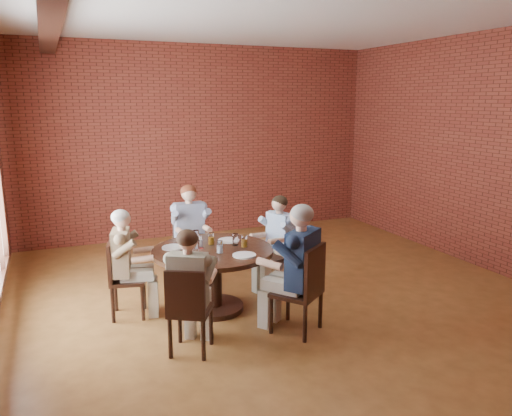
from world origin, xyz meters
name	(u,v)px	position (x,y,z in m)	size (l,w,h in m)	color
floor	(285,300)	(0.00, 0.00, 0.00)	(7.00, 7.00, 0.00)	#99632F
ceiling	(289,10)	(0.00, 0.00, 3.40)	(7.00, 7.00, 0.00)	silver
wall_back	(201,142)	(0.00, 3.50, 1.70)	(7.00, 7.00, 0.00)	brown
wall_right	(493,153)	(3.25, 0.00, 1.70)	(7.00, 7.00, 0.00)	brown
ceiling_beam	(49,7)	(-2.45, 0.00, 3.27)	(0.22, 6.90, 0.26)	#321910
dining_table	(213,267)	(-0.90, 0.08, 0.53)	(1.40, 1.40, 0.75)	#321910
chair_a	(281,252)	(0.15, 0.42, 0.49)	(0.48, 0.48, 0.89)	#321910
diner_a	(277,243)	(0.08, 0.40, 0.62)	(0.47, 0.58, 1.24)	#4573B3
chair_b	(189,242)	(-0.86, 1.29, 0.50)	(0.43, 0.43, 0.92)	#321910
diner_b	(190,233)	(-0.86, 1.21, 0.65)	(0.51, 0.63, 1.31)	gray
chair_c	(121,276)	(-1.92, 0.31, 0.49)	(0.46, 0.46, 0.89)	#321910
diner_c	(127,264)	(-1.85, 0.30, 0.62)	(0.48, 0.59, 1.25)	brown
chair_d	(188,308)	(-1.45, -0.86, 0.49)	(0.53, 0.53, 0.89)	#321910
diner_d	(190,292)	(-1.41, -0.79, 0.62)	(0.48, 0.59, 1.25)	#A18F7F
chair_e	(305,286)	(-0.20, -0.86, 0.52)	(0.64, 0.64, 0.97)	#321910
diner_e	(297,269)	(-0.25, -0.79, 0.70)	(0.56, 0.69, 1.39)	#172643
plate_a	(229,240)	(-0.62, 0.33, 0.76)	(0.26, 0.26, 0.01)	white
plate_b	(192,238)	(-1.01, 0.59, 0.76)	(0.26, 0.26, 0.01)	white
plate_c	(173,247)	(-1.32, 0.29, 0.76)	(0.26, 0.26, 0.01)	white
plate_d	(244,255)	(-0.66, -0.31, 0.76)	(0.26, 0.26, 0.01)	white
glass_a	(235,239)	(-0.60, 0.12, 0.82)	(0.07, 0.07, 0.14)	white
glass_b	(211,239)	(-0.86, 0.27, 0.82)	(0.07, 0.07, 0.14)	white
glass_c	(196,236)	(-0.99, 0.46, 0.82)	(0.07, 0.07, 0.14)	white
glass_d	(199,242)	(-1.03, 0.19, 0.82)	(0.07, 0.07, 0.14)	white
glass_e	(197,246)	(-1.10, 0.02, 0.82)	(0.07, 0.07, 0.14)	white
glass_f	(202,254)	(-1.14, -0.28, 0.82)	(0.07, 0.07, 0.14)	white
glass_g	(220,247)	(-0.87, -0.09, 0.82)	(0.07, 0.07, 0.14)	white
glass_h	(244,241)	(-0.53, 0.02, 0.82)	(0.07, 0.07, 0.14)	white
smartphone	(237,255)	(-0.73, -0.26, 0.75)	(0.07, 0.14, 0.01)	black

